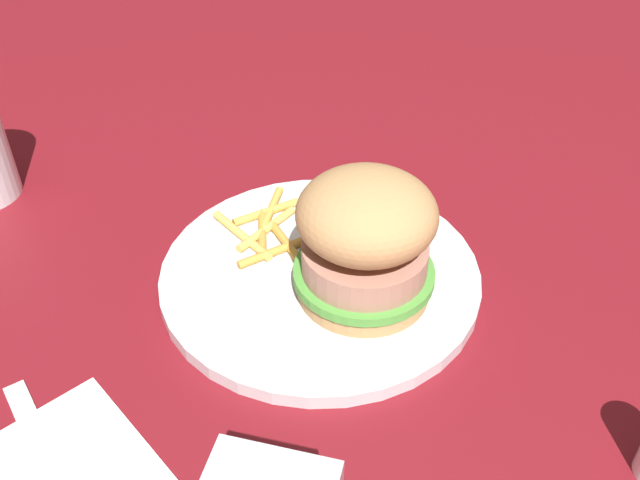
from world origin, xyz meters
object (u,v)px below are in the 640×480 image
at_px(plate, 320,275).
at_px(napkin, 54,478).
at_px(fries_pile, 268,230).
at_px(fork, 54,477).
at_px(sandwich, 366,238).

height_order(plate, napkin, plate).
height_order(fries_pile, fork, fries_pile).
relative_size(sandwich, fork, 0.63).
xyz_separation_m(fries_pile, napkin, (0.04, -0.25, -0.01)).
distance_m(sandwich, napkin, 0.26).
xyz_separation_m(sandwich, fork, (-0.06, -0.24, -0.06)).
relative_size(sandwich, fries_pile, 1.04).
distance_m(napkin, fork, 0.00).
xyz_separation_m(plate, fries_pile, (-0.06, 0.01, 0.01)).
bearing_deg(fork, fries_pile, 99.77).
bearing_deg(fork, sandwich, 75.92).
bearing_deg(plate, fork, -94.72).
bearing_deg(napkin, fries_pile, 99.45).
relative_size(sandwich, napkin, 0.97).
relative_size(plate, napkin, 2.30).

